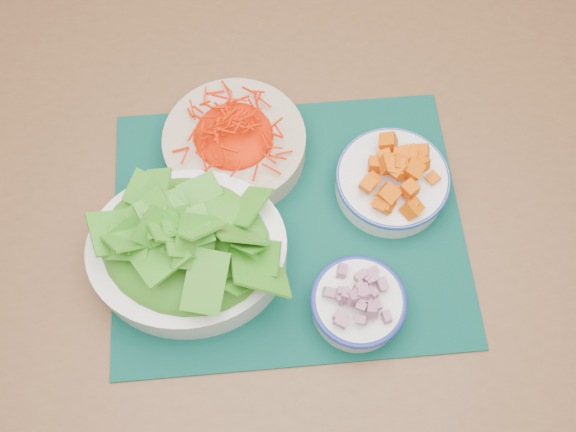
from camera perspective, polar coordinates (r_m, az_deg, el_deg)
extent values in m
cube|color=brown|center=(1.04, 0.31, 0.94)|extent=(1.53, 1.22, 0.04)
cylinder|color=brown|center=(1.67, -21.11, 7.40)|extent=(0.06, 0.06, 0.71)
cylinder|color=brown|center=(1.67, 21.72, 7.10)|extent=(0.06, 0.06, 0.71)
cube|color=#032C26|center=(1.01, 0.00, -0.75)|extent=(0.67, 0.61, 0.00)
cylinder|color=beige|center=(1.04, -4.73, 6.28)|extent=(0.27, 0.27, 0.05)
ellipsoid|color=#FE2A00|center=(1.01, -4.90, 7.48)|extent=(0.20, 0.20, 0.03)
cylinder|color=white|center=(1.02, 9.16, 2.96)|extent=(0.20, 0.20, 0.04)
torus|color=#203A97|center=(1.01, 9.31, 3.43)|extent=(0.18, 0.18, 0.01)
ellipsoid|color=#EE6200|center=(0.98, 9.55, 4.19)|extent=(0.15, 0.15, 0.05)
ellipsoid|color=#217712|center=(0.90, -9.37, -1.72)|extent=(0.26, 0.22, 0.07)
cylinder|color=white|center=(0.94, 6.20, -7.83)|extent=(0.15, 0.15, 0.05)
torus|color=navy|center=(0.92, 6.32, -7.50)|extent=(0.14, 0.14, 0.01)
ellipsoid|color=maroon|center=(0.91, 6.41, -7.22)|extent=(0.12, 0.12, 0.02)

